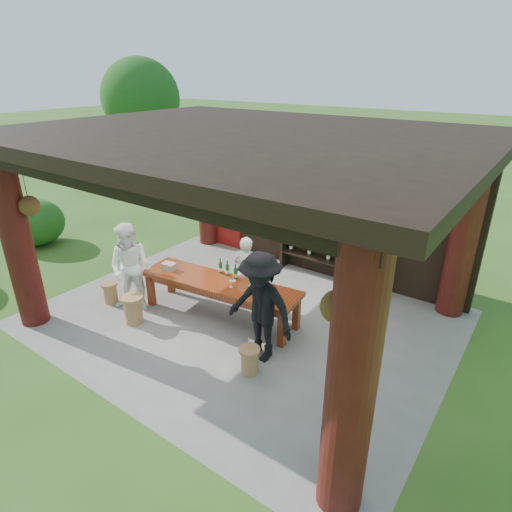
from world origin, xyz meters
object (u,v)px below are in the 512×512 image
Objects in this scene: host at (246,272)px; guest_man at (260,307)px; napkin_basket at (169,266)px; stool_near_left at (133,309)px; stool_near_right at (249,360)px; wine_shelf at (330,236)px; stool_far_left at (110,292)px; guest_woman at (131,268)px; tasting_table at (220,287)px.

guest_man is (1.20, -1.22, 0.20)m from host.
guest_man reaches higher than napkin_basket.
stool_near_left reaches higher than stool_near_right.
wine_shelf is 1.25× the size of guest_man.
guest_woman is (0.59, 0.14, 0.65)m from stool_far_left.
guest_woman is 0.95× the size of guest_man.
napkin_basket is at bearing 29.62° from guest_woman.
host is 2.22m from guest_woman.
guest_woman is at bearing -153.80° from tasting_table.
stool_near_right is 0.25× the size of guest_woman.
guest_woman reaches higher than tasting_table.
stool_near_right is at bearing 2.29° from stool_near_left.
guest_woman is at bearing -174.17° from guest_man.
wine_shelf is 2.20m from host.
napkin_basket is at bearing 15.65° from host.
stool_near_left is at bearing -136.38° from tasting_table.
tasting_table is 1.17m from napkin_basket.
guest_man is at bearing -20.24° from guest_woman.
wine_shelf is 4.28× the size of stool_near_left.
stool_near_right is at bearing -28.54° from guest_woman.
wine_shelf is at bearing -127.76° from host.
stool_near_left reaches higher than stool_far_left.
stool_near_left is 1.24× the size of stool_far_left.
guest_woman reaches higher than stool_far_left.
stool_near_left is (-2.10, -3.79, -0.75)m from wine_shelf.
wine_shelf is 4.40m from stool_near_left.
stool_near_left is at bearing -92.70° from napkin_basket.
napkin_basket is at bearing -125.72° from wine_shelf.
stool_far_left is 0.89m from guest_woman.
host is at bearing 128.14° from stool_near_right.
guest_man is at bearing 11.96° from stool_near_left.
guest_woman is at bearing -125.86° from wine_shelf.
tasting_table is 1.82× the size of guest_woman.
tasting_table is at bearing 2.40° from guest_woman.
stool_near_right is at bearing -17.65° from napkin_basket.
guest_woman is 2.92m from guest_man.
stool_near_right is at bearing -74.66° from guest_man.
stool_near_left is 2.63m from stool_near_right.
tasting_table reaches higher than stool_near_left.
napkin_basket is at bearing -170.29° from tasting_table.
stool_far_left is 1.71× the size of napkin_basket.
tasting_table is 1.72× the size of guest_man.
wine_shelf is 1.32× the size of guest_woman.
host reaches higher than stool_near_right.
tasting_table is at bearing 145.00° from stool_near_right.
stool_near_left is 2.67m from guest_man.
wine_shelf is 3.81m from stool_near_right.
guest_woman reaches higher than napkin_basket.
wine_shelf is 1.59× the size of host.
guest_man is at bearing -82.52° from wine_shelf.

